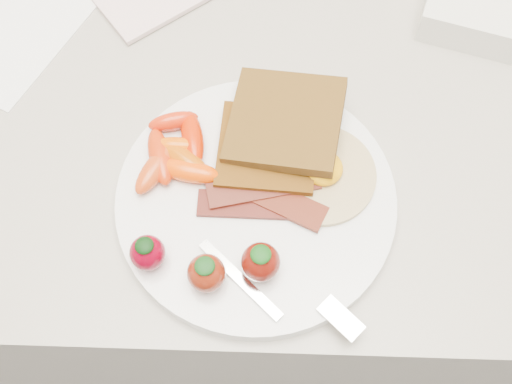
{
  "coord_description": "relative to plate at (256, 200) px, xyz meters",
  "views": [
    {
      "loc": [
        -0.01,
        1.28,
        1.47
      ],
      "look_at": [
        -0.02,
        1.54,
        0.93
      ],
      "focal_mm": 45.0,
      "sensor_mm": 36.0,
      "label": 1
    }
  ],
  "objects": [
    {
      "name": "toast_lower",
      "position": [
        0.01,
        0.05,
        0.02
      ],
      "size": [
        0.1,
        0.1,
        0.01
      ],
      "primitive_type": "cube",
      "rotation": [
        0.0,
        0.0,
        -0.06
      ],
      "color": "#3C2608",
      "rests_on": "plate"
    },
    {
      "name": "plate",
      "position": [
        0.0,
        0.0,
        0.0
      ],
      "size": [
        0.27,
        0.27,
        0.02
      ],
      "primitive_type": "cylinder",
      "color": "white",
      "rests_on": "counter"
    },
    {
      "name": "fried_egg",
      "position": [
        0.06,
        0.03,
        0.01
      ],
      "size": [
        0.14,
        0.14,
        0.02
      ],
      "color": "beige",
      "rests_on": "plate"
    },
    {
      "name": "bacon_strips",
      "position": [
        0.01,
        -0.0,
        0.01
      ],
      "size": [
        0.13,
        0.07,
        0.01
      ],
      "color": "#360504",
      "rests_on": "plate"
    },
    {
      "name": "strawberries",
      "position": [
        -0.04,
        -0.08,
        0.03
      ],
      "size": [
        0.13,
        0.05,
        0.04
      ],
      "color": "maroon",
      "rests_on": "plate"
    },
    {
      "name": "fork",
      "position": [
        0.03,
        -0.1,
        0.01
      ],
      "size": [
        0.15,
        0.09,
        0.0
      ],
      "color": "silver",
      "rests_on": "plate"
    },
    {
      "name": "toast_upper",
      "position": [
        0.03,
        0.07,
        0.03
      ],
      "size": [
        0.12,
        0.12,
        0.03
      ],
      "primitive_type": "cube",
      "rotation": [
        0.0,
        -0.1,
        -0.16
      ],
      "color": "#4A300E",
      "rests_on": "toast_lower"
    },
    {
      "name": "baby_carrots",
      "position": [
        -0.08,
        0.04,
        0.02
      ],
      "size": [
        0.09,
        0.1,
        0.02
      ],
      "color": "#E95600",
      "rests_on": "plate"
    },
    {
      "name": "counter",
      "position": [
        0.02,
        0.16,
        -0.46
      ],
      "size": [
        2.0,
        0.6,
        0.9
      ],
      "primitive_type": "cube",
      "color": "gray",
      "rests_on": "ground"
    },
    {
      "name": "paper_sheet",
      "position": [
        -0.29,
        0.23,
        -0.01
      ],
      "size": [
        0.25,
        0.27,
        0.0
      ],
      "primitive_type": "cube",
      "rotation": [
        0.0,
        0.0,
        -0.47
      ],
      "color": "white",
      "rests_on": "counter"
    }
  ]
}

